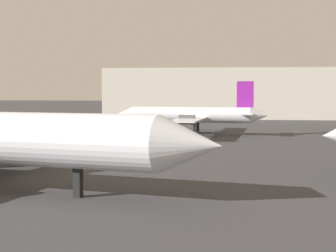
{
  "coord_description": "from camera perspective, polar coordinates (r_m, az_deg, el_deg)",
  "views": [
    {
      "loc": [
        3.56,
        -9.74,
        6.6
      ],
      "look_at": [
        -0.71,
        30.47,
        3.67
      ],
      "focal_mm": 52.71,
      "sensor_mm": 36.0,
      "label": 1
    }
  ],
  "objects": [
    {
      "name": "airplane_far_left",
      "position": [
        72.71,
        2.83,
        1.29
      ],
      "size": [
        22.68,
        23.98,
        7.9
      ],
      "rotation": [
        0.0,
        0.0,
        3.02
      ],
      "color": "silver",
      "rests_on": "ground_plane"
    },
    {
      "name": "terminal_building",
      "position": [
        121.13,
        8.04,
        3.76
      ],
      "size": [
        62.57,
        19.32,
        11.7
      ],
      "primitive_type": "cube",
      "color": "beige",
      "rests_on": "ground_plane"
    }
  ]
}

